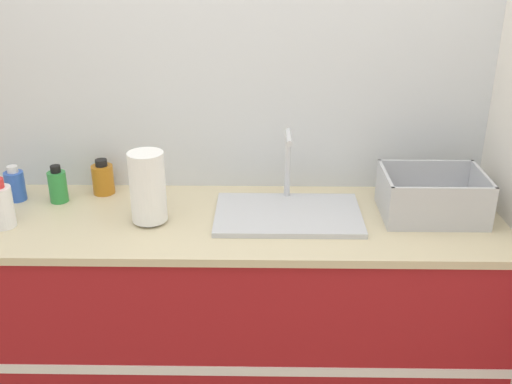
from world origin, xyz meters
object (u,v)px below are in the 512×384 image
(bottle_blue, at_px, (15,185))
(bottle_green, at_px, (58,186))
(bottle_amber, at_px, (103,178))
(dish_rack, at_px, (432,200))
(sink, at_px, (288,211))
(paper_towel_roll, at_px, (148,188))
(bottle_white_spray, at_px, (1,206))

(bottle_blue, bearing_deg, bottle_green, -3.99)
(bottle_amber, bearing_deg, dish_rack, -8.31)
(sink, distance_m, bottle_blue, 1.10)
(bottle_green, bearing_deg, bottle_blue, 176.01)
(paper_towel_roll, distance_m, bottle_amber, 0.37)
(paper_towel_roll, height_order, bottle_white_spray, paper_towel_roll)
(bottle_green, distance_m, bottle_white_spray, 0.26)
(sink, bearing_deg, bottle_white_spray, -174.41)
(bottle_amber, relative_size, bottle_green, 0.96)
(paper_towel_roll, height_order, bottle_amber, paper_towel_roll)
(paper_towel_roll, bearing_deg, bottle_green, 155.72)
(dish_rack, distance_m, bottle_white_spray, 1.60)
(sink, xyz_separation_m, paper_towel_roll, (-0.52, -0.06, 0.12))
(bottle_green, relative_size, bottle_blue, 1.05)
(dish_rack, bearing_deg, bottle_blue, 175.93)
(dish_rack, bearing_deg, bottle_amber, 171.69)
(paper_towel_roll, xyz_separation_m, bottle_white_spray, (-0.53, -0.05, -0.06))
(paper_towel_roll, xyz_separation_m, bottle_green, (-0.40, 0.18, -0.07))
(dish_rack, height_order, bottle_green, dish_rack)
(sink, bearing_deg, bottle_blue, 172.96)
(paper_towel_roll, distance_m, bottle_white_spray, 0.54)
(dish_rack, relative_size, bottle_white_spray, 2.00)
(bottle_blue, bearing_deg, dish_rack, -4.07)
(bottle_blue, relative_size, bottle_white_spray, 0.77)
(bottle_green, bearing_deg, sink, -7.63)
(sink, height_order, dish_rack, sink)
(bottle_blue, bearing_deg, bottle_white_spray, -79.74)
(bottle_amber, bearing_deg, bottle_white_spray, -133.23)
(sink, height_order, bottle_blue, sink)
(bottle_amber, bearing_deg, bottle_blue, -167.62)
(bottle_white_spray, bearing_deg, dish_rack, 4.34)
(dish_rack, distance_m, bottle_green, 1.46)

